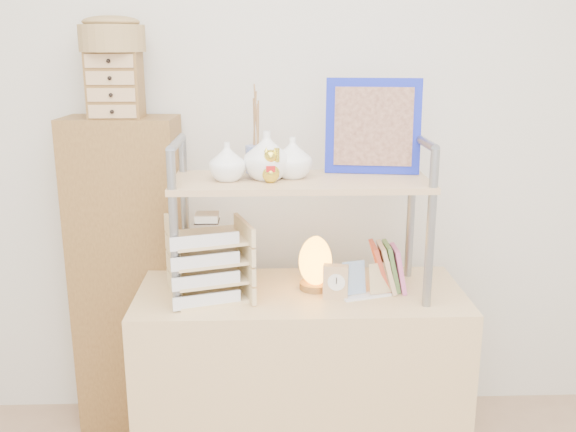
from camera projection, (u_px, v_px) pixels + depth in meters
name	position (u px, v px, depth m)	size (l,w,h in m)	color
room_shell	(323.00, 12.00, 1.34)	(3.42, 3.41, 2.61)	silver
desk	(300.00, 383.00, 2.46)	(1.20, 0.50, 0.75)	tan
cabinet	(130.00, 277.00, 2.71)	(0.45, 0.24, 1.35)	brown
hutch	(299.00, 173.00, 2.26)	(0.90, 0.34, 0.76)	gray
letter_tray	(209.00, 264.00, 2.27)	(0.31, 0.31, 0.31)	#D7B181
salt_lamp	(315.00, 262.00, 2.36)	(0.13, 0.12, 0.20)	brown
desk_clock	(336.00, 282.00, 2.28)	(0.09, 0.05, 0.12)	tan
postcard_stand	(366.00, 286.00, 2.30)	(0.19, 0.10, 0.13)	white
drawer_chest	(115.00, 85.00, 2.48)	(0.20, 0.16, 0.25)	brown
woven_basket	(112.00, 38.00, 2.44)	(0.25, 0.25, 0.10)	#997345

